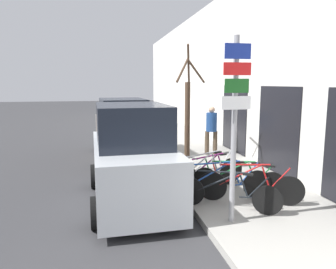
{
  "coord_description": "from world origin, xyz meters",
  "views": [
    {
      "loc": [
        -0.88,
        -2.2,
        2.81
      ],
      "look_at": [
        0.92,
        6.58,
        1.4
      ],
      "focal_mm": 35.0,
      "sensor_mm": 36.0,
      "label": 1
    }
  ],
  "objects_px": {
    "bicycle_1": "(250,186)",
    "bicycle_2": "(221,183)",
    "bicycle_5": "(211,172)",
    "pedestrian_near": "(211,127)",
    "bicycle_0": "(228,193)",
    "parked_car_0": "(132,159)",
    "parked_car_1": "(123,130)",
    "bicycle_3": "(238,180)",
    "street_tree": "(188,117)",
    "bicycle_4": "(204,174)",
    "signpost": "(235,121)"
  },
  "relations": [
    {
      "from": "bicycle_5",
      "to": "bicycle_1",
      "type": "bearing_deg",
      "value": 178.56
    },
    {
      "from": "bicycle_5",
      "to": "parked_car_1",
      "type": "height_order",
      "value": "parked_car_1"
    },
    {
      "from": "bicycle_2",
      "to": "pedestrian_near",
      "type": "height_order",
      "value": "pedestrian_near"
    },
    {
      "from": "bicycle_1",
      "to": "bicycle_3",
      "type": "distance_m",
      "value": 0.57
    },
    {
      "from": "street_tree",
      "to": "bicycle_1",
      "type": "bearing_deg",
      "value": -77.45
    },
    {
      "from": "bicycle_1",
      "to": "bicycle_5",
      "type": "bearing_deg",
      "value": 41.82
    },
    {
      "from": "bicycle_2",
      "to": "bicycle_1",
      "type": "bearing_deg",
      "value": -113.24
    },
    {
      "from": "bicycle_3",
      "to": "pedestrian_near",
      "type": "bearing_deg",
      "value": 15.58
    },
    {
      "from": "bicycle_5",
      "to": "parked_car_1",
      "type": "bearing_deg",
      "value": 3.25
    },
    {
      "from": "bicycle_1",
      "to": "bicycle_5",
      "type": "distance_m",
      "value": 1.41
    },
    {
      "from": "parked_car_0",
      "to": "bicycle_4",
      "type": "bearing_deg",
      "value": 1.48
    },
    {
      "from": "bicycle_1",
      "to": "pedestrian_near",
      "type": "bearing_deg",
      "value": 14.14
    },
    {
      "from": "bicycle_0",
      "to": "pedestrian_near",
      "type": "relative_size",
      "value": 1.07
    },
    {
      "from": "bicycle_0",
      "to": "bicycle_5",
      "type": "bearing_deg",
      "value": 24.67
    },
    {
      "from": "signpost",
      "to": "bicycle_2",
      "type": "height_order",
      "value": "signpost"
    },
    {
      "from": "signpost",
      "to": "parked_car_1",
      "type": "bearing_deg",
      "value": 103.56
    },
    {
      "from": "bicycle_1",
      "to": "bicycle_3",
      "type": "height_order",
      "value": "bicycle_1"
    },
    {
      "from": "bicycle_2",
      "to": "bicycle_3",
      "type": "distance_m",
      "value": 0.61
    },
    {
      "from": "bicycle_3",
      "to": "parked_car_1",
      "type": "relative_size",
      "value": 0.44
    },
    {
      "from": "bicycle_0",
      "to": "bicycle_5",
      "type": "height_order",
      "value": "bicycle_0"
    },
    {
      "from": "bicycle_0",
      "to": "bicycle_1",
      "type": "xyz_separation_m",
      "value": [
        0.64,
        0.28,
        0.02
      ]
    },
    {
      "from": "signpost",
      "to": "parked_car_1",
      "type": "xyz_separation_m",
      "value": [
        -1.64,
        6.81,
        -1.1
      ]
    },
    {
      "from": "street_tree",
      "to": "bicycle_5",
      "type": "bearing_deg",
      "value": -82.5
    },
    {
      "from": "signpost",
      "to": "street_tree",
      "type": "relative_size",
      "value": 0.93
    },
    {
      "from": "bicycle_1",
      "to": "parked_car_1",
      "type": "bearing_deg",
      "value": 45.49
    },
    {
      "from": "parked_car_0",
      "to": "street_tree",
      "type": "bearing_deg",
      "value": 45.34
    },
    {
      "from": "bicycle_2",
      "to": "pedestrian_near",
      "type": "bearing_deg",
      "value": -12.34
    },
    {
      "from": "parked_car_0",
      "to": "parked_car_1",
      "type": "height_order",
      "value": "parked_car_0"
    },
    {
      "from": "bicycle_3",
      "to": "pedestrian_near",
      "type": "distance_m",
      "value": 4.61
    },
    {
      "from": "bicycle_3",
      "to": "street_tree",
      "type": "height_order",
      "value": "street_tree"
    },
    {
      "from": "bicycle_4",
      "to": "parked_car_0",
      "type": "distance_m",
      "value": 1.86
    },
    {
      "from": "bicycle_3",
      "to": "bicycle_4",
      "type": "relative_size",
      "value": 0.85
    },
    {
      "from": "parked_car_0",
      "to": "parked_car_1",
      "type": "distance_m",
      "value": 5.02
    },
    {
      "from": "bicycle_5",
      "to": "bicycle_4",
      "type": "bearing_deg",
      "value": 115.1
    },
    {
      "from": "bicycle_2",
      "to": "bicycle_5",
      "type": "height_order",
      "value": "bicycle_2"
    },
    {
      "from": "signpost",
      "to": "parked_car_0",
      "type": "bearing_deg",
      "value": 134.41
    },
    {
      "from": "pedestrian_near",
      "to": "street_tree",
      "type": "height_order",
      "value": "street_tree"
    },
    {
      "from": "signpost",
      "to": "parked_car_1",
      "type": "height_order",
      "value": "signpost"
    },
    {
      "from": "bicycle_2",
      "to": "parked_car_1",
      "type": "bearing_deg",
      "value": 22.11
    },
    {
      "from": "bicycle_4",
      "to": "signpost",
      "type": "bearing_deg",
      "value": 156.9
    },
    {
      "from": "bicycle_1",
      "to": "bicycle_2",
      "type": "distance_m",
      "value": 0.65
    },
    {
      "from": "pedestrian_near",
      "to": "bicycle_5",
      "type": "bearing_deg",
      "value": 78.75
    },
    {
      "from": "signpost",
      "to": "pedestrian_near",
      "type": "xyz_separation_m",
      "value": [
        1.6,
        5.89,
        -0.93
      ]
    },
    {
      "from": "bicycle_0",
      "to": "bicycle_5",
      "type": "xyz_separation_m",
      "value": [
        0.19,
        1.62,
        -0.01
      ]
    },
    {
      "from": "bicycle_5",
      "to": "pedestrian_near",
      "type": "bearing_deg",
      "value": -38.72
    },
    {
      "from": "bicycle_1",
      "to": "bicycle_2",
      "type": "bearing_deg",
      "value": 86.07
    },
    {
      "from": "bicycle_4",
      "to": "bicycle_5",
      "type": "bearing_deg",
      "value": -67.13
    },
    {
      "from": "parked_car_0",
      "to": "pedestrian_near",
      "type": "height_order",
      "value": "parked_car_0"
    },
    {
      "from": "pedestrian_near",
      "to": "bicycle_4",
      "type": "bearing_deg",
      "value": 76.3
    },
    {
      "from": "parked_car_1",
      "to": "pedestrian_near",
      "type": "relative_size",
      "value": 2.47
    }
  ]
}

